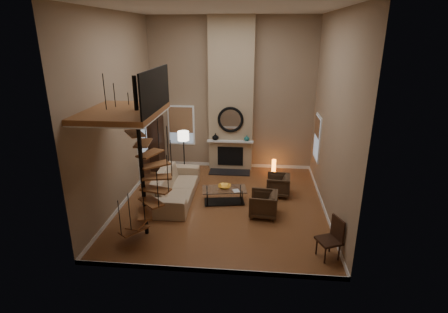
# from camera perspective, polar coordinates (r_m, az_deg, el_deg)

# --- Properties ---
(ground) EXTENTS (6.00, 6.50, 0.01)m
(ground) POSITION_cam_1_polar(r_m,az_deg,el_deg) (10.80, -0.21, -7.75)
(ground) COLOR #93592F
(ground) RESTS_ON ground
(back_wall) EXTENTS (6.00, 0.02, 5.50)m
(back_wall) POSITION_cam_1_polar(r_m,az_deg,el_deg) (13.03, 1.22, 9.79)
(back_wall) COLOR #967C61
(back_wall) RESTS_ON ground
(front_wall) EXTENTS (6.00, 0.02, 5.50)m
(front_wall) POSITION_cam_1_polar(r_m,az_deg,el_deg) (6.75, -2.98, 0.55)
(front_wall) COLOR #967C61
(front_wall) RESTS_ON ground
(left_wall) EXTENTS (0.02, 6.50, 5.50)m
(left_wall) POSITION_cam_1_polar(r_m,az_deg,el_deg) (10.58, -16.73, 6.71)
(left_wall) COLOR #967C61
(left_wall) RESTS_ON ground
(right_wall) EXTENTS (0.02, 6.50, 5.50)m
(right_wall) POSITION_cam_1_polar(r_m,az_deg,el_deg) (10.02, 17.21, 5.99)
(right_wall) COLOR #967C61
(right_wall) RESTS_ON ground
(ceiling) EXTENTS (6.00, 6.50, 0.01)m
(ceiling) POSITION_cam_1_polar(r_m,az_deg,el_deg) (9.63, -0.25, 22.79)
(ceiling) COLOR silver
(ceiling) RESTS_ON back_wall
(baseboard_back) EXTENTS (6.00, 0.02, 0.12)m
(baseboard_back) POSITION_cam_1_polar(r_m,az_deg,el_deg) (13.73, 1.14, -1.35)
(baseboard_back) COLOR white
(baseboard_back) RESTS_ON ground
(baseboard_front) EXTENTS (6.00, 0.02, 0.12)m
(baseboard_front) POSITION_cam_1_polar(r_m,az_deg,el_deg) (8.04, -2.62, -17.89)
(baseboard_front) COLOR white
(baseboard_front) RESTS_ON ground
(baseboard_left) EXTENTS (0.02, 6.50, 0.12)m
(baseboard_left) POSITION_cam_1_polar(r_m,az_deg,el_deg) (11.44, -15.39, -6.53)
(baseboard_left) COLOR white
(baseboard_left) RESTS_ON ground
(baseboard_right) EXTENTS (0.02, 6.50, 0.12)m
(baseboard_right) POSITION_cam_1_polar(r_m,az_deg,el_deg) (10.92, 15.75, -7.85)
(baseboard_right) COLOR white
(baseboard_right) RESTS_ON ground
(chimney_breast) EXTENTS (1.60, 0.38, 5.50)m
(chimney_breast) POSITION_cam_1_polar(r_m,az_deg,el_deg) (12.85, 1.16, 9.65)
(chimney_breast) COLOR tan
(chimney_breast) RESTS_ON ground
(hearth) EXTENTS (1.50, 0.60, 0.04)m
(hearth) POSITION_cam_1_polar(r_m,az_deg,el_deg) (13.12, 0.91, -2.54)
(hearth) COLOR black
(hearth) RESTS_ON ground
(firebox) EXTENTS (0.95, 0.02, 0.72)m
(firebox) POSITION_cam_1_polar(r_m,az_deg,el_deg) (13.21, 1.03, 0.06)
(firebox) COLOR black
(firebox) RESTS_ON chimney_breast
(mantel) EXTENTS (1.70, 0.18, 0.06)m
(mantel) POSITION_cam_1_polar(r_m,az_deg,el_deg) (12.94, 1.01, 2.45)
(mantel) COLOR white
(mantel) RESTS_ON chimney_breast
(mirror_frame) EXTENTS (0.94, 0.10, 0.94)m
(mirror_frame) POSITION_cam_1_polar(r_m,az_deg,el_deg) (12.79, 1.06, 5.95)
(mirror_frame) COLOR black
(mirror_frame) RESTS_ON chimney_breast
(mirror_disc) EXTENTS (0.80, 0.01, 0.80)m
(mirror_disc) POSITION_cam_1_polar(r_m,az_deg,el_deg) (12.80, 1.06, 5.96)
(mirror_disc) COLOR white
(mirror_disc) RESTS_ON chimney_breast
(vase_left) EXTENTS (0.24, 0.24, 0.25)m
(vase_left) POSITION_cam_1_polar(r_m,az_deg,el_deg) (12.99, -1.39, 3.21)
(vase_left) COLOR black
(vase_left) RESTS_ON mantel
(vase_right) EXTENTS (0.20, 0.20, 0.21)m
(vase_right) POSITION_cam_1_polar(r_m,az_deg,el_deg) (12.91, 3.69, 2.99)
(vase_right) COLOR #1B615F
(vase_right) RESTS_ON mantel
(window_back) EXTENTS (1.02, 0.06, 1.52)m
(window_back) POSITION_cam_1_polar(r_m,az_deg,el_deg) (13.51, -6.91, 5.12)
(window_back) COLOR white
(window_back) RESTS_ON back_wall
(window_right) EXTENTS (0.06, 1.02, 1.52)m
(window_right) POSITION_cam_1_polar(r_m,az_deg,el_deg) (12.19, 14.82, 3.05)
(window_right) COLOR white
(window_right) RESTS_ON right_wall
(entry_door) EXTENTS (0.10, 1.05, 2.16)m
(entry_door) POSITION_cam_1_polar(r_m,az_deg,el_deg) (12.63, -12.84, 1.03)
(entry_door) COLOR white
(entry_door) RESTS_ON ground
(loft) EXTENTS (1.70, 2.20, 1.09)m
(loft) POSITION_cam_1_polar(r_m,az_deg,el_deg) (8.50, -15.46, 7.22)
(loft) COLOR #945B30
(loft) RESTS_ON left_wall
(spiral_stair) EXTENTS (1.47, 1.47, 4.06)m
(spiral_stair) POSITION_cam_1_polar(r_m,az_deg,el_deg) (8.82, -13.01, -2.00)
(spiral_stair) COLOR black
(spiral_stair) RESTS_ON ground
(hutch) EXTENTS (0.43, 0.91, 2.02)m
(hutch) POSITION_cam_1_polar(r_m,az_deg,el_deg) (13.56, -10.87, 2.00)
(hutch) COLOR black
(hutch) RESTS_ON ground
(sofa) EXTENTS (1.22, 2.99, 0.87)m
(sofa) POSITION_cam_1_polar(r_m,az_deg,el_deg) (11.18, -7.98, -4.71)
(sofa) COLOR tan
(sofa) RESTS_ON ground
(armchair_near) EXTENTS (0.78, 0.76, 0.66)m
(armchair_near) POSITION_cam_1_polar(r_m,az_deg,el_deg) (11.36, 9.04, -4.58)
(armchair_near) COLOR #43301F
(armchair_near) RESTS_ON ground
(armchair_far) EXTENTS (0.84, 0.82, 0.71)m
(armchair_far) POSITION_cam_1_polar(r_m,az_deg,el_deg) (10.10, 6.76, -7.66)
(armchair_far) COLOR #43301F
(armchair_far) RESTS_ON ground
(coffee_table) EXTENTS (1.41, 0.87, 0.48)m
(coffee_table) POSITION_cam_1_polar(r_m,az_deg,el_deg) (10.81, 0.05, -6.04)
(coffee_table) COLOR silver
(coffee_table) RESTS_ON ground
(bowl) EXTENTS (0.39, 0.39, 0.10)m
(bowl) POSITION_cam_1_polar(r_m,az_deg,el_deg) (10.76, 0.07, -4.90)
(bowl) COLOR gold
(bowl) RESTS_ON coffee_table
(book) EXTENTS (0.25, 0.29, 0.02)m
(book) POSITION_cam_1_polar(r_m,az_deg,el_deg) (10.57, 1.87, -5.59)
(book) COLOR gray
(book) RESTS_ON coffee_table
(floor_lamp) EXTENTS (0.39, 0.39, 1.71)m
(floor_lamp) POSITION_cam_1_polar(r_m,az_deg,el_deg) (12.32, -6.56, 2.72)
(floor_lamp) COLOR black
(floor_lamp) RESTS_ON ground
(accent_lamp) EXTENTS (0.15, 0.15, 0.54)m
(accent_lamp) POSITION_cam_1_polar(r_m,az_deg,el_deg) (13.15, 8.03, -1.62)
(accent_lamp) COLOR orange
(accent_lamp) RESTS_ON ground
(side_chair) EXTENTS (0.64, 0.64, 1.01)m
(side_chair) POSITION_cam_1_polar(r_m,az_deg,el_deg) (8.62, 17.07, -12.28)
(side_chair) COLOR black
(side_chair) RESTS_ON ground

